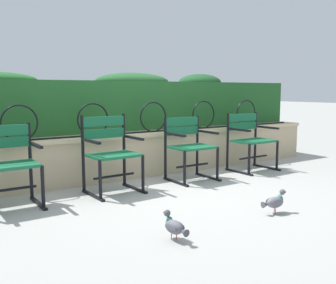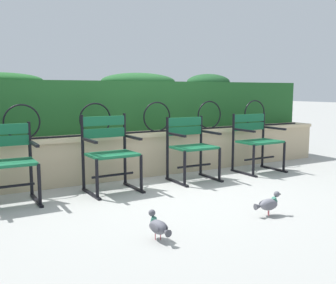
{
  "view_description": "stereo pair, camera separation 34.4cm",
  "coord_description": "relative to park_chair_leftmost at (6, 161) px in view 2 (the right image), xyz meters",
  "views": [
    {
      "loc": [
        -2.57,
        -3.82,
        1.18
      ],
      "look_at": [
        0.0,
        0.06,
        0.55
      ],
      "focal_mm": 41.41,
      "sensor_mm": 36.0,
      "label": 1
    },
    {
      "loc": [
        -2.28,
        -4.0,
        1.18
      ],
      "look_at": [
        0.0,
        0.06,
        0.55
      ],
      "focal_mm": 41.41,
      "sensor_mm": 36.0,
      "label": 2
    }
  ],
  "objects": [
    {
      "name": "ground_plane",
      "position": [
        1.81,
        -0.24,
        -0.46
      ],
      "size": [
        60.0,
        60.0,
        0.0
      ],
      "primitive_type": "plane",
      "color": "#9E9E99"
    },
    {
      "name": "park_chair_rightmost",
      "position": [
        3.38,
        -0.01,
        0.01
      ],
      "size": [
        0.64,
        0.54,
        0.84
      ],
      "color": "#145B38",
      "rests_on": "ground"
    },
    {
      "name": "hedge_row",
      "position": [
        1.82,
        1.09,
        0.54
      ],
      "size": [
        6.17,
        0.69,
        0.84
      ],
      "color": "#1E5123",
      "rests_on": "stone_wall"
    },
    {
      "name": "pigeon_far_side",
      "position": [
        0.9,
        -1.64,
        -0.34
      ],
      "size": [
        0.11,
        0.29,
        0.22
      ],
      "color": "#5B5B66",
      "rests_on": "ground"
    },
    {
      "name": "park_chair_centre_left",
      "position": [
        1.12,
        -0.02,
        0.01
      ],
      "size": [
        0.6,
        0.54,
        0.89
      ],
      "color": "#145B38",
      "rests_on": "ground"
    },
    {
      "name": "park_chair_centre_right",
      "position": [
        2.25,
        -0.01,
        -0.0
      ],
      "size": [
        0.57,
        0.52,
        0.83
      ],
      "color": "#145B38",
      "rests_on": "ground"
    },
    {
      "name": "iron_arch_fence",
      "position": [
        1.6,
        0.49,
        0.33
      ],
      "size": [
        5.77,
        0.02,
        0.42
      ],
      "color": "black",
      "rests_on": "stone_wall"
    },
    {
      "name": "stone_wall",
      "position": [
        1.81,
        0.57,
        -0.15
      ],
      "size": [
        6.29,
        0.41,
        0.6
      ],
      "color": "tan",
      "rests_on": "ground"
    },
    {
      "name": "park_chair_leftmost",
      "position": [
        0.0,
        0.0,
        0.0
      ],
      "size": [
        0.58,
        0.52,
        0.84
      ],
      "color": "#145B38",
      "rests_on": "ground"
    },
    {
      "name": "pigeon_near_chairs",
      "position": [
        2.09,
        -1.62,
        -0.34
      ],
      "size": [
        0.29,
        0.12,
        0.22
      ],
      "color": "slate",
      "rests_on": "ground"
    }
  ]
}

